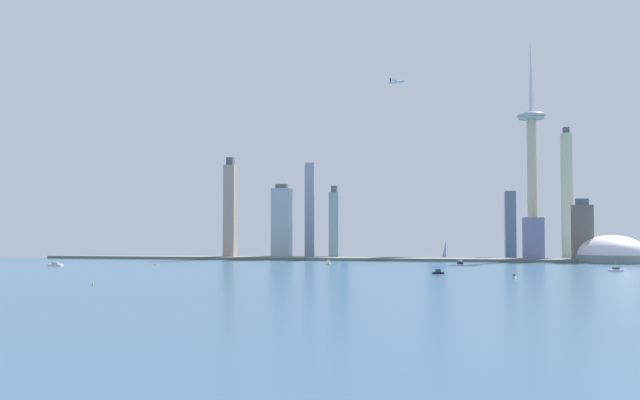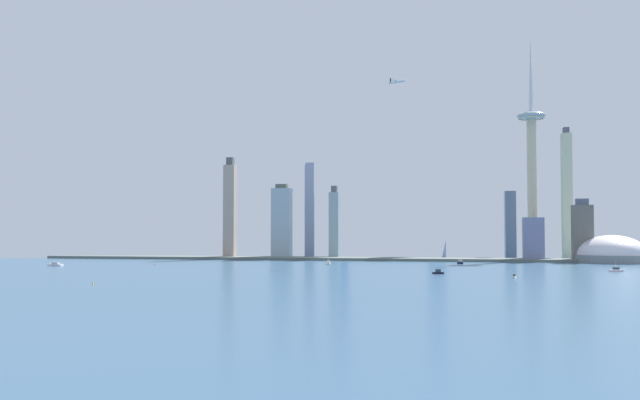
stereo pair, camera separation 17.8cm
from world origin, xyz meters
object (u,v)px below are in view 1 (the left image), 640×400
boat_5 (514,277)px  channel_buoy_1 (155,264)px  skyscraper_6 (282,223)px  boat_3 (328,263)px  skyscraper_7 (582,232)px  stadium_dome (612,255)px  skyscraper_8 (567,195)px  airplane (397,82)px  skyscraper_4 (533,239)px  skyscraper_2 (437,203)px  boat_0 (56,265)px  skyscraper_1 (341,209)px  skyscraper_0 (334,224)px  boat_1 (438,272)px  skyscraper_3 (230,210)px  boat_4 (460,262)px  skyscraper_5 (510,225)px  boat_2 (616,270)px  channel_buoy_0 (93,283)px  skyscraper_9 (311,209)px  observation_tower (532,155)px

boat_5 → channel_buoy_1: boat_5 is taller
skyscraper_6 → channel_buoy_1: bearing=-118.3°
skyscraper_6 → boat_3: skyscraper_6 is taller
skyscraper_6 → skyscraper_7: skyscraper_6 is taller
stadium_dome → skyscraper_8: 132.47m
stadium_dome → airplane: size_ratio=4.19×
skyscraper_4 → skyscraper_2: bearing=141.5°
skyscraper_4 → boat_0: (-550.00, -214.75, -26.98)m
skyscraper_1 → channel_buoy_1: (-182.78, -253.68, -71.77)m
skyscraper_4 → skyscraper_0: bearing=174.3°
skyscraper_6 → boat_1: skyscraper_6 is taller
skyscraper_1 → boat_5: (210.54, -402.10, -71.18)m
skyscraper_3 → boat_4: size_ratio=8.08×
skyscraper_3 → skyscraper_1: bearing=27.5°
stadium_dome → airplane: bearing=-165.6°
stadium_dome → skyscraper_5: 157.24m
skyscraper_6 → airplane: airplane is taller
stadium_dome → skyscraper_4: size_ratio=1.58×
skyscraper_1 → boat_2: size_ratio=10.86×
channel_buoy_0 → skyscraper_6: bearing=86.2°
skyscraper_4 → boat_2: size_ratio=4.08×
skyscraper_3 → skyscraper_8: skyscraper_8 is taller
skyscraper_2 → skyscraper_9: 187.23m
boat_0 → boat_5: size_ratio=1.93×
skyscraper_8 → airplane: airplane is taller
boat_3 → stadium_dome: bearing=-79.7°
skyscraper_1 → skyscraper_6: size_ratio=1.43×
boat_3 → boat_4: (155.61, 45.80, -0.10)m
skyscraper_2 → skyscraper_7: size_ratio=2.25×
stadium_dome → skyscraper_7: bearing=167.4°
skyscraper_0 → skyscraper_3: skyscraper_3 is taller
stadium_dome → skyscraper_0: bearing=173.7°
skyscraper_3 → boat_1: (294.04, -277.02, -66.90)m
boat_0 → airplane: (379.57, 133.26, 223.65)m
skyscraper_1 → boat_1: size_ratio=13.61×
boat_4 → airplane: 236.17m
skyscraper_0 → skyscraper_6: (-75.55, -4.29, 2.47)m
skyscraper_2 → boat_3: size_ratio=11.24×
observation_tower → stadium_dome: size_ratio=3.36×
skyscraper_9 → channel_buoy_0: skyscraper_9 is taller
observation_tower → skyscraper_7: (56.31, -40.58, -104.08)m
skyscraper_5 → skyscraper_4: bearing=-76.2°
skyscraper_0 → skyscraper_4: bearing=-5.7°
skyscraper_6 → skyscraper_8: bearing=8.9°
boat_2 → channel_buoy_0: boat_2 is taller
skyscraper_6 → channel_buoy_0: 477.42m
boat_1 → airplane: airplane is taller
boat_3 → skyscraper_1: bearing=-2.7°
skyscraper_6 → channel_buoy_1: size_ratio=65.09×
boat_2 → airplane: (-223.50, 127.68, 223.56)m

